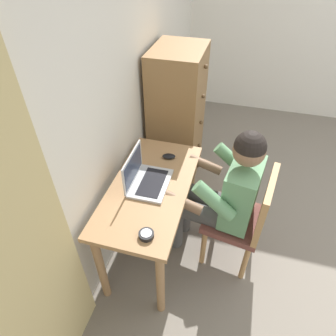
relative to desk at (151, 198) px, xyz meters
The scene contains 9 objects.
wall_back 0.91m from the desk, 32.66° to the left, with size 4.80×0.05×2.50m, color silver.
curtain_panel 1.08m from the desk, 163.62° to the left, with size 0.65×0.03×2.26m, color #CCB77A.
desk is the anchor object (origin of this frame).
dresser 1.00m from the desk, ahead, with size 0.58×0.47×1.33m.
chair 0.69m from the desk, 81.00° to the right, with size 0.48×0.46×0.87m.
person_seated 0.51m from the desk, 74.96° to the right, with size 0.59×0.63×1.18m.
laptop 0.18m from the desk, 69.17° to the left, with size 0.34×0.25×0.24m.
computer_mouse 0.36m from the desk, ahead, with size 0.06×0.10×0.03m, color black.
desk_clock 0.44m from the desk, 164.83° to the right, with size 0.09×0.09×0.03m.
Camera 1 is at (-1.89, 1.36, 2.11)m, focal length 31.33 mm.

